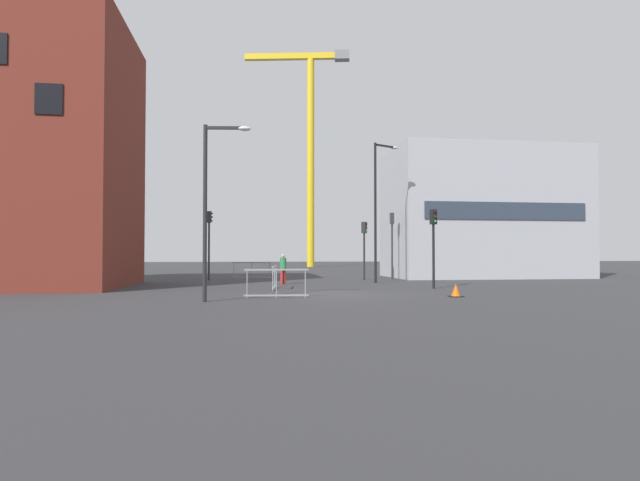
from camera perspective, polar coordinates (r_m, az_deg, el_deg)
The scene contains 15 objects.
ground at distance 20.69m, azimuth 1.77°, elevation -6.03°, with size 160.00×160.00×0.00m, color #333335.
brick_building at distance 29.57m, azimuth -31.02°, elevation 8.23°, with size 10.90×8.68×13.03m.
office_block at distance 37.67m, azimuth 17.48°, elevation 2.85°, with size 12.79×7.12×8.84m.
construction_crane at distance 64.44m, azimuth -1.15°, elevation 11.94°, with size 12.90×3.21×26.51m.
streetlamp_tall at distance 29.25m, azimuth 6.44°, elevation 4.35°, with size 1.59×0.83×7.90m.
streetlamp_short at distance 18.06m, azimuth -11.97°, elevation 4.88°, with size 1.63×0.34×6.08m.
traffic_light_median at distance 24.76m, azimuth 12.49°, elevation 0.60°, with size 0.29×0.39×3.73m.
traffic_light_crosswalk at distance 32.08m, azimuth -12.20°, elevation 0.69°, with size 0.38×0.27×4.23m.
traffic_light_far at distance 33.12m, azimuth 8.00°, elevation 0.63°, with size 0.26×0.38×4.25m.
traffic_light_corner at distance 31.95m, azimuth 4.94°, elevation -0.01°, with size 0.38×0.36×3.61m.
pedestrian_walking at distance 27.65m, azimuth -4.12°, elevation -2.92°, with size 0.34×0.34×1.62m.
safety_barrier_front at distance 19.15m, azimuth -4.86°, elevation -4.70°, with size 2.39×0.17×1.08m.
safety_barrier_right_run at distance 23.74m, azimuth -5.07°, elevation -4.07°, with size 0.33×2.31×1.08m.
safety_barrier_mid_span at distance 33.67m, azimuth -7.58°, elevation -3.28°, with size 2.55×0.21×1.08m.
traffic_cone_by_barrier at distance 20.31m, azimuth 14.84°, elevation -5.43°, with size 0.49×0.49×0.49m.
Camera 1 is at (-3.42, -20.34, 1.66)m, focal length 28.83 mm.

